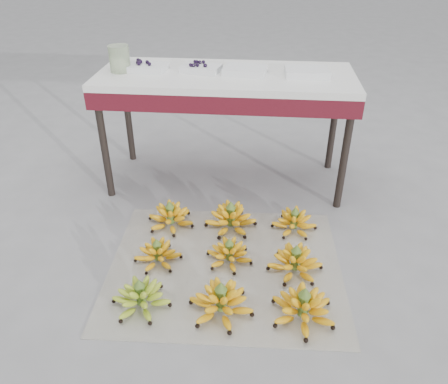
# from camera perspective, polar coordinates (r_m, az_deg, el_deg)

# --- Properties ---
(ground) EXTENTS (60.00, 60.00, 0.00)m
(ground) POSITION_cam_1_polar(r_m,az_deg,el_deg) (2.44, -2.58, -9.35)
(ground) COLOR slate
(ground) RESTS_ON ground
(newspaper_mat) EXTENTS (1.29, 1.09, 0.01)m
(newspaper_mat) POSITION_cam_1_polar(r_m,az_deg,el_deg) (2.42, 0.16, -9.72)
(newspaper_mat) COLOR white
(newspaper_mat) RESTS_ON ground
(bunch_front_left) EXTENTS (0.35, 0.35, 0.17)m
(bunch_front_left) POSITION_cam_1_polar(r_m,az_deg,el_deg) (2.20, -10.81, -13.34)
(bunch_front_left) COLOR #689E1E
(bunch_front_left) RESTS_ON newspaper_mat
(bunch_front_center) EXTENTS (0.40, 0.40, 0.19)m
(bunch_front_center) POSITION_cam_1_polar(r_m,az_deg,el_deg) (2.13, -0.40, -14.16)
(bunch_front_center) COLOR yellow
(bunch_front_center) RESTS_ON newspaper_mat
(bunch_front_right) EXTENTS (0.35, 0.35, 0.19)m
(bunch_front_right) POSITION_cam_1_polar(r_m,az_deg,el_deg) (2.14, 10.29, -14.62)
(bunch_front_right) COLOR yellow
(bunch_front_right) RESTS_ON newspaper_mat
(bunch_mid_left) EXTENTS (0.31, 0.31, 0.16)m
(bunch_mid_left) POSITION_cam_1_polar(r_m,az_deg,el_deg) (2.44, -8.65, -7.98)
(bunch_mid_left) COLOR yellow
(bunch_mid_left) RESTS_ON newspaper_mat
(bunch_mid_center) EXTENTS (0.33, 0.33, 0.16)m
(bunch_mid_center) POSITION_cam_1_polar(r_m,az_deg,el_deg) (2.41, 0.69, -8.04)
(bunch_mid_center) COLOR yellow
(bunch_mid_center) RESTS_ON newspaper_mat
(bunch_mid_right) EXTENTS (0.38, 0.38, 0.18)m
(bunch_mid_right) POSITION_cam_1_polar(r_m,az_deg,el_deg) (2.38, 9.28, -9.04)
(bunch_mid_right) COLOR yellow
(bunch_mid_right) RESTS_ON newspaper_mat
(bunch_back_left) EXTENTS (0.38, 0.38, 0.18)m
(bunch_back_left) POSITION_cam_1_polar(r_m,az_deg,el_deg) (2.70, -7.00, -3.25)
(bunch_back_left) COLOR yellow
(bunch_back_left) RESTS_ON newspaper_mat
(bunch_back_center) EXTENTS (0.39, 0.39, 0.19)m
(bunch_back_center) POSITION_cam_1_polar(r_m,az_deg,el_deg) (2.66, 0.88, -3.49)
(bunch_back_center) COLOR yellow
(bunch_back_center) RESTS_ON newspaper_mat
(bunch_back_right) EXTENTS (0.31, 0.31, 0.16)m
(bunch_back_right) POSITION_cam_1_polar(r_m,az_deg,el_deg) (2.68, 9.15, -3.89)
(bunch_back_right) COLOR yellow
(bunch_back_right) RESTS_ON newspaper_mat
(vendor_table) EXTENTS (1.64, 0.66, 0.79)m
(vendor_table) POSITION_cam_1_polar(r_m,az_deg,el_deg) (2.91, 0.22, 13.57)
(vendor_table) COLOR black
(vendor_table) RESTS_ON ground
(tray_far_left) EXTENTS (0.27, 0.20, 0.06)m
(tray_far_left) POSITION_cam_1_polar(r_m,az_deg,el_deg) (2.97, -10.08, 15.78)
(tray_far_left) COLOR silver
(tray_far_left) RESTS_ON vendor_table
(tray_left) EXTENTS (0.27, 0.22, 0.06)m
(tray_left) POSITION_cam_1_polar(r_m,az_deg,el_deg) (2.91, -3.03, 15.87)
(tray_left) COLOR silver
(tray_left) RESTS_ON vendor_table
(tray_right) EXTENTS (0.29, 0.22, 0.04)m
(tray_right) POSITION_cam_1_polar(r_m,az_deg,el_deg) (2.87, 2.78, 15.60)
(tray_right) COLOR silver
(tray_right) RESTS_ON vendor_table
(tray_far_right) EXTENTS (0.28, 0.20, 0.04)m
(tray_far_right) POSITION_cam_1_polar(r_m,az_deg,el_deg) (2.87, 10.79, 15.14)
(tray_far_right) COLOR silver
(tray_far_right) RESTS_ON vendor_table
(glass_jar) EXTENTS (0.17, 0.17, 0.16)m
(glass_jar) POSITION_cam_1_polar(r_m,az_deg,el_deg) (2.97, -13.50, 16.58)
(glass_jar) COLOR beige
(glass_jar) RESTS_ON vendor_table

